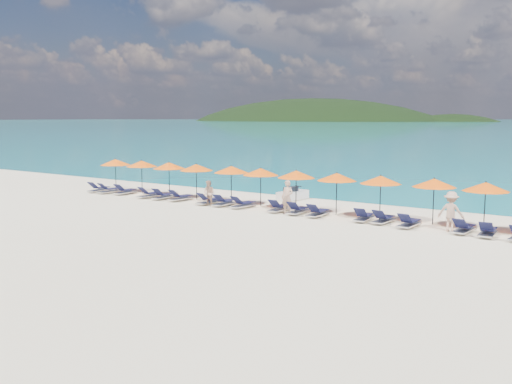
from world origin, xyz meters
The scene contains 35 objects.
ground centered at (0.00, 0.00, 0.00)m, with size 1400.00×1400.00×0.00m, color beige.
headland_main centered at (-300.00, 540.00, -38.00)m, with size 374.00×242.00×126.50m.
headland_small centered at (-150.00, 560.00, -35.00)m, with size 162.00×126.00×85.50m.
jetski centered at (-1.19, 8.68, 0.33)m, with size 1.12×2.37×0.81m.
beachgoer_a centered at (1.33, 4.00, 0.91)m, with size 0.66×0.43×1.81m, color tan.
beachgoer_b centered at (-3.87, 3.77, 0.74)m, with size 0.72×0.42×1.49m, color tan.
beachgoer_c centered at (9.83, 4.29, 0.92)m, with size 1.18×0.55×1.83m, color tan.
umbrella_0 centered at (-13.56, 5.29, 2.02)m, with size 2.10×2.10×2.28m.
umbrella_1 centered at (-11.11, 5.43, 2.02)m, with size 2.10×2.10×2.28m.
umbrella_2 centered at (-8.54, 5.38, 2.02)m, with size 2.10×2.10×2.28m.
umbrella_3 centered at (-6.19, 5.36, 2.02)m, with size 2.10×2.10×2.28m.
umbrella_4 centered at (-3.57, 5.51, 2.02)m, with size 2.10×2.10×2.28m.
umbrella_5 centered at (-1.31, 5.35, 2.02)m, with size 2.10×2.10×2.28m.
umbrella_6 centered at (1.10, 5.28, 2.02)m, with size 2.10×2.10×2.28m.
umbrella_7 centered at (3.56, 5.32, 2.02)m, with size 2.10×2.10×2.28m.
umbrella_8 centered at (6.00, 5.35, 2.02)m, with size 2.10×2.10×2.28m.
umbrella_9 centered at (8.62, 5.55, 2.02)m, with size 2.10×2.10×2.28m.
umbrella_10 centered at (11.02, 5.38, 2.02)m, with size 2.10×2.10×2.28m.
lounger_0 centered at (-14.04, 4.18, 0.24)m, with size 0.74×1.74×0.66m.
lounger_1 centered at (-12.92, 4.15, 0.24)m, with size 0.79×1.76×0.66m.
lounger_2 centered at (-11.62, 4.37, 0.24)m, with size 0.72×1.73×0.66m.
lounger_3 centered at (-9.13, 4.19, 0.24)m, with size 0.77×1.75×0.66m.
lounger_4 centered at (-7.94, 4.19, 0.24)m, with size 0.72×1.73×0.66m.
lounger_5 centered at (-6.61, 4.32, 0.24)m, with size 0.76×1.75×0.66m.
lounger_6 centered at (-4.22, 4.18, 0.24)m, with size 0.77×1.75×0.66m.
lounger_7 centered at (-3.13, 4.26, 0.24)m, with size 0.69×1.72×0.66m.
lounger_8 centered at (-1.79, 4.26, 0.24)m, with size 0.79×1.75×0.66m.
lounger_9 centered at (0.60, 4.36, 0.24)m, with size 0.70×1.73×0.66m.
lounger_10 centered at (1.82, 4.29, 0.24)m, with size 0.68×1.72×0.66m.
lounger_11 centered at (3.06, 4.21, 0.24)m, with size 0.66×1.72×0.66m.
lounger_12 centered at (5.57, 4.39, 0.24)m, with size 0.79×1.75×0.66m.
lounger_13 centered at (6.59, 4.39, 0.24)m, with size 0.65×1.71×0.66m.
lounger_14 centered at (7.97, 4.13, 0.24)m, with size 0.68×1.72×0.66m.
lounger_15 centered at (10.44, 4.24, 0.24)m, with size 0.74×1.74×0.66m.
lounger_16 centered at (11.49, 4.10, 0.24)m, with size 0.74×1.74×0.66m.
Camera 1 is at (17.12, -21.51, 5.17)m, focal length 40.00 mm.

